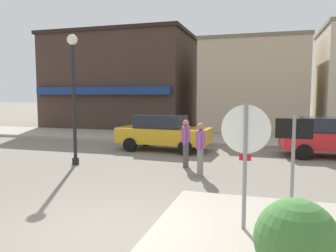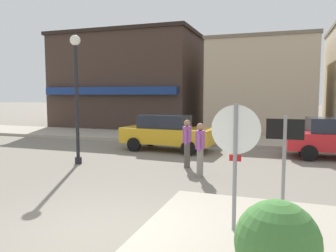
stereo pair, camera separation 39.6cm
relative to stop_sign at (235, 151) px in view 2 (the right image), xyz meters
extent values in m
plane|color=gray|center=(-2.34, -0.63, -1.52)|extent=(160.00, 160.00, 0.00)
cube|color=#A89E8C|center=(-2.34, 11.77, -1.44)|extent=(80.00, 4.00, 0.15)
cylinder|color=gray|center=(0.00, -0.01, -0.37)|extent=(0.07, 0.07, 2.30)
cylinder|color=red|center=(0.00, 0.01, 0.35)|extent=(0.76, 0.03, 0.76)
cylinder|color=white|center=(0.00, 0.00, 0.35)|extent=(0.82, 0.02, 0.82)
cube|color=red|center=(0.00, 0.01, -0.13)|extent=(0.20, 0.02, 0.11)
cylinder|color=gray|center=(0.78, 0.22, -0.47)|extent=(0.06, 0.06, 2.10)
cube|color=black|center=(0.78, 0.23, 0.36)|extent=(0.60, 0.02, 0.34)
cube|color=white|center=(0.78, 0.23, 0.36)|extent=(0.54, 0.02, 0.29)
cube|color=black|center=(0.78, 0.24, 0.36)|extent=(0.34, 0.01, 0.08)
sphere|color=#427A38|center=(0.70, -1.58, -0.79)|extent=(1.00, 1.00, 1.00)
cylinder|color=black|center=(-6.05, 4.32, 0.58)|extent=(0.12, 0.12, 4.20)
cylinder|color=black|center=(-6.05, 4.32, -1.40)|extent=(0.24, 0.24, 0.24)
sphere|color=white|center=(-6.05, 4.32, 2.79)|extent=(0.36, 0.36, 0.36)
cone|color=black|center=(-6.05, 4.32, 2.94)|extent=(0.32, 0.32, 0.18)
cube|color=gold|center=(-3.96, 8.05, -0.85)|extent=(4.09, 1.93, 0.66)
cube|color=#1E232D|center=(-4.11, 8.06, -0.24)|extent=(2.16, 1.51, 0.56)
cylinder|color=black|center=(-2.67, 8.83, -1.22)|extent=(0.61, 0.21, 0.60)
cylinder|color=black|center=(-2.77, 7.13, -1.22)|extent=(0.61, 0.21, 0.60)
cylinder|color=black|center=(-5.15, 8.97, -1.22)|extent=(0.61, 0.21, 0.60)
cylinder|color=black|center=(-5.24, 7.28, -1.22)|extent=(0.61, 0.21, 0.60)
cylinder|color=black|center=(1.61, 9.17, -1.22)|extent=(0.61, 0.23, 0.60)
cylinder|color=black|center=(1.75, 7.47, -1.22)|extent=(0.61, 0.23, 0.60)
cylinder|color=gray|center=(-1.53, 3.84, -1.09)|extent=(0.16, 0.16, 0.85)
cylinder|color=gray|center=(-1.53, 4.02, -1.09)|extent=(0.16, 0.16, 0.85)
cube|color=#994C99|center=(-1.53, 3.93, -0.40)|extent=(0.23, 0.37, 0.54)
sphere|color=#9E7051|center=(-1.53, 3.93, -0.02)|extent=(0.22, 0.22, 0.22)
cylinder|color=#994C99|center=(-1.52, 3.70, -0.45)|extent=(0.09, 0.09, 0.52)
cylinder|color=#994C99|center=(-1.54, 4.16, -0.45)|extent=(0.09, 0.09, 0.52)
cylinder|color=#4C473D|center=(-2.23, 4.94, -1.09)|extent=(0.16, 0.16, 0.85)
cylinder|color=#4C473D|center=(-2.24, 5.12, -1.09)|extent=(0.16, 0.16, 0.85)
cube|color=#994C99|center=(-2.24, 5.03, -0.40)|extent=(0.24, 0.37, 0.54)
sphere|color=#9E7051|center=(-2.24, 5.03, -0.02)|extent=(0.22, 0.22, 0.22)
cylinder|color=#994C99|center=(-2.23, 4.80, -0.45)|extent=(0.09, 0.09, 0.52)
cylinder|color=#994C99|center=(-2.25, 5.26, -0.45)|extent=(0.09, 0.09, 0.52)
cube|color=#3D2D26|center=(-10.03, 17.68, 1.77)|extent=(10.05, 7.81, 6.58)
cube|color=navy|center=(-10.03, 13.62, 1.18)|extent=(9.55, 0.40, 0.50)
cube|color=black|center=(-10.03, 17.68, 5.18)|extent=(10.35, 8.05, 0.24)
cube|color=tan|center=(-0.53, 16.78, 1.34)|extent=(6.35, 5.81, 5.71)
cube|color=#716452|center=(-0.53, 16.78, 4.30)|extent=(6.48, 5.92, 0.20)
camera|label=1|loc=(0.31, -5.59, 0.93)|focal=35.00mm
camera|label=2|loc=(0.69, -5.47, 0.93)|focal=35.00mm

